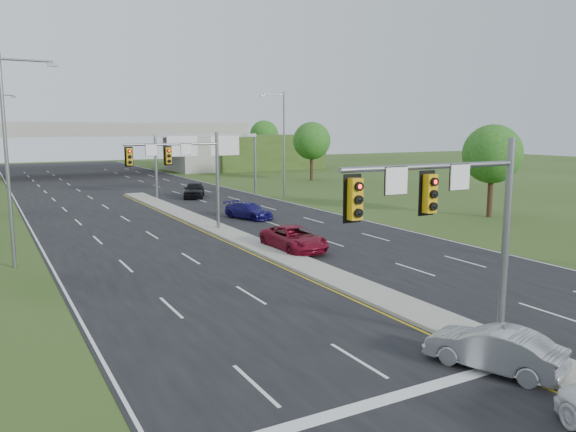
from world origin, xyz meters
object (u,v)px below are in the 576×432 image
(signal_mast_near, at_px, (458,214))
(car_silver, at_px, (494,349))
(signal_mast_far, at_px, (187,166))
(car_far_b, at_px, (249,211))
(sign_gantry, at_px, (206,147))
(overpass, at_px, (86,152))
(car_far_c, at_px, (194,190))
(car_far_a, at_px, (294,238))

(signal_mast_near, height_order, car_silver, signal_mast_near)
(signal_mast_far, bearing_deg, car_far_b, 30.63)
(signal_mast_far, bearing_deg, car_silver, -88.32)
(signal_mast_near, bearing_deg, sign_gantry, 78.75)
(sign_gantry, distance_m, car_far_b, 17.03)
(signal_mast_near, distance_m, overpass, 80.11)
(overpass, bearing_deg, car_far_c, -82.20)
(signal_mast_near, relative_size, car_silver, 1.73)
(signal_mast_near, distance_m, car_far_c, 44.91)
(sign_gantry, xyz_separation_m, overpass, (-6.68, 35.08, -1.69))
(car_silver, relative_size, car_far_b, 0.90)
(car_silver, bearing_deg, car_far_c, -119.02)
(overpass, bearing_deg, car_far_b, -85.40)
(overpass, bearing_deg, signal_mast_far, -92.35)
(sign_gantry, height_order, car_far_c, sign_gantry)
(car_far_c, bearing_deg, car_far_a, -73.63)
(signal_mast_near, relative_size, car_far_a, 1.35)
(signal_mast_near, height_order, signal_mast_far, same)
(car_silver, relative_size, car_far_a, 0.78)
(sign_gantry, relative_size, car_far_b, 2.57)
(overpass, bearing_deg, sign_gantry, -79.21)
(signal_mast_far, distance_m, car_far_b, 8.46)
(signal_mast_far, relative_size, sign_gantry, 0.60)
(signal_mast_far, height_order, car_far_b, signal_mast_far)
(signal_mast_near, distance_m, sign_gantry, 45.88)
(car_far_c, bearing_deg, sign_gantry, 48.79)
(signal_mast_far, distance_m, car_far_a, 9.99)
(sign_gantry, bearing_deg, car_far_c, -154.67)
(signal_mast_near, bearing_deg, overpass, 88.38)
(overpass, xyz_separation_m, car_far_a, (1.50, -63.42, -2.81))
(car_far_a, bearing_deg, signal_mast_far, 113.64)
(car_silver, height_order, car_far_c, car_far_c)
(car_far_a, distance_m, car_far_c, 27.72)
(car_silver, bearing_deg, overpass, -111.98)
(overpass, bearing_deg, car_far_a, -88.65)
(signal_mast_far, distance_m, car_silver, 26.29)
(overpass, height_order, car_silver, overpass)
(car_far_c, bearing_deg, car_silver, -74.64)
(sign_gantry, bearing_deg, car_silver, -100.09)
(signal_mast_near, relative_size, car_far_c, 1.43)
(car_far_a, bearing_deg, car_far_b, 77.14)
(sign_gantry, relative_size, car_far_c, 2.36)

